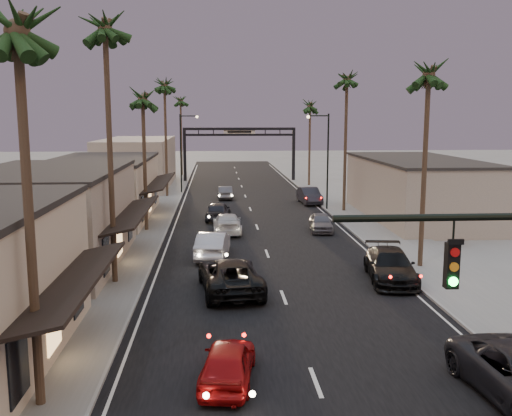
{
  "coord_description": "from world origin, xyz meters",
  "views": [
    {
      "loc": [
        -3.22,
        -7.53,
        8.7
      ],
      "look_at": [
        -0.5,
        31.06,
        2.5
      ],
      "focal_mm": 40.0,
      "sensor_mm": 36.0,
      "label": 1
    }
  ],
  "objects": [
    {
      "name": "palm_rc",
      "position": [
        8.6,
        64.0,
        10.47
      ],
      "size": [
        3.2,
        3.2,
        12.2
      ],
      "color": "#38281C",
      "rests_on": "ground"
    },
    {
      "name": "storefront_mid",
      "position": [
        -13.0,
        26.0,
        2.75
      ],
      "size": [
        8.0,
        14.0,
        5.5
      ],
      "primitive_type": "cube",
      "color": "gray",
      "rests_on": "ground"
    },
    {
      "name": "arch",
      "position": [
        0.0,
        70.0,
        5.53
      ],
      "size": [
        15.2,
        0.4,
        7.27
      ],
      "color": "black",
      "rests_on": "ground"
    },
    {
      "name": "ground",
      "position": [
        0.0,
        40.0,
        0.0
      ],
      "size": [
        200.0,
        200.0,
        0.0
      ],
      "primitive_type": "plane",
      "color": "slate",
      "rests_on": "ground"
    },
    {
      "name": "oncoming_pickup",
      "position": [
        -2.58,
        20.13,
        0.85
      ],
      "size": [
        3.48,
        6.41,
        1.7
      ],
      "primitive_type": "imported",
      "rotation": [
        0.0,
        0.0,
        3.25
      ],
      "color": "black",
      "rests_on": "ground"
    },
    {
      "name": "oncoming_dgrey",
      "position": [
        -3.07,
        40.32,
        0.79
      ],
      "size": [
        2.39,
        4.83,
        1.58
      ],
      "primitive_type": "imported",
      "rotation": [
        0.0,
        0.0,
        3.03
      ],
      "color": "black",
      "rests_on": "ground"
    },
    {
      "name": "oncoming_silver",
      "position": [
        -3.46,
        27.32,
        0.82
      ],
      "size": [
        2.31,
        5.14,
        1.64
      ],
      "primitive_type": "imported",
      "rotation": [
        0.0,
        0.0,
        3.02
      ],
      "color": "#AEAEB3",
      "rests_on": "ground"
    },
    {
      "name": "palm_lc",
      "position": [
        -8.6,
        36.0,
        10.47
      ],
      "size": [
        3.2,
        3.2,
        12.2
      ],
      "color": "#38281C",
      "rests_on": "ground"
    },
    {
      "name": "curbside_black",
      "position": [
        6.03,
        21.47,
        0.83
      ],
      "size": [
        3.05,
        6.0,
        1.67
      ],
      "primitive_type": "imported",
      "rotation": [
        0.0,
        0.0,
        -0.13
      ],
      "color": "black",
      "rests_on": "ground"
    },
    {
      "name": "palm_rb",
      "position": [
        8.6,
        44.0,
        12.42
      ],
      "size": [
        3.2,
        3.2,
        14.2
      ],
      "color": "#38281C",
      "rests_on": "ground"
    },
    {
      "name": "palm_ld",
      "position": [
        -8.6,
        55.0,
        12.42
      ],
      "size": [
        3.2,
        3.2,
        14.2
      ],
      "color": "#38281C",
      "rests_on": "ground"
    },
    {
      "name": "streetlight_right",
      "position": [
        6.92,
        45.0,
        5.33
      ],
      "size": [
        2.13,
        0.3,
        9.0
      ],
      "color": "black",
      "rests_on": "ground"
    },
    {
      "name": "oncoming_white",
      "position": [
        -2.42,
        34.82,
        0.75
      ],
      "size": [
        2.16,
        5.19,
        1.5
      ],
      "primitive_type": "imported",
      "rotation": [
        0.0,
        0.0,
        3.15
      ],
      "color": "#B3B3B3",
      "rests_on": "ground"
    },
    {
      "name": "storefront_far",
      "position": [
        -13.0,
        42.0,
        2.5
      ],
      "size": [
        8.0,
        16.0,
        5.0
      ],
      "primitive_type": "cube",
      "color": "#C8B398",
      "rests_on": "ground"
    },
    {
      "name": "sidewalk_right",
      "position": [
        9.5,
        52.0,
        0.06
      ],
      "size": [
        5.0,
        92.0,
        0.12
      ],
      "primitive_type": "cube",
      "color": "slate",
      "rests_on": "ground"
    },
    {
      "name": "palm_ra",
      "position": [
        8.6,
        24.0,
        11.44
      ],
      "size": [
        3.2,
        3.2,
        13.2
      ],
      "color": "#38281C",
      "rests_on": "ground"
    },
    {
      "name": "oncoming_grey_far",
      "position": [
        -2.26,
        53.12,
        0.68
      ],
      "size": [
        1.51,
        4.17,
        1.37
      ],
      "primitive_type": "imported",
      "rotation": [
        0.0,
        0.0,
        3.16
      ],
      "color": "#48484D",
      "rests_on": "ground"
    },
    {
      "name": "palm_lb",
      "position": [
        -8.6,
        22.0,
        13.39
      ],
      "size": [
        3.2,
        3.2,
        15.2
      ],
      "color": "#38281C",
      "rests_on": "ground"
    },
    {
      "name": "palm_la",
      "position": [
        -8.6,
        9.0,
        11.44
      ],
      "size": [
        3.2,
        3.2,
        13.2
      ],
      "color": "#38281C",
      "rests_on": "ground"
    },
    {
      "name": "palm_far",
      "position": [
        -8.3,
        78.0,
        11.44
      ],
      "size": [
        3.2,
        3.2,
        13.2
      ],
      "color": "#38281C",
      "rests_on": "ground"
    },
    {
      "name": "curbside_far",
      "position": [
        6.2,
        49.08,
        0.82
      ],
      "size": [
        2.07,
        5.07,
        1.64
      ],
      "primitive_type": "imported",
      "rotation": [
        0.0,
        0.0,
        0.07
      ],
      "color": "black",
      "rests_on": "ground"
    },
    {
      "name": "curbside_grey",
      "position": [
        4.78,
        34.98,
        0.7
      ],
      "size": [
        2.01,
        4.22,
        1.39
      ],
      "primitive_type": "imported",
      "rotation": [
        0.0,
        0.0,
        -0.09
      ],
      "color": "#57565C",
      "rests_on": "ground"
    },
    {
      "name": "oncoming_red",
      "position": [
        -2.9,
        10.21,
        0.7
      ],
      "size": [
        2.21,
        4.31,
        1.4
      ],
      "primitive_type": "imported",
      "rotation": [
        0.0,
        0.0,
        3.0
      ],
      "color": "#950A0B",
      "rests_on": "ground"
    },
    {
      "name": "streetlight_left",
      "position": [
        -6.92,
        58.0,
        5.33
      ],
      "size": [
        2.13,
        0.3,
        9.0
      ],
      "color": "black",
      "rests_on": "ground"
    },
    {
      "name": "road",
      "position": [
        0.0,
        45.0,
        0.0
      ],
      "size": [
        14.0,
        120.0,
        0.02
      ],
      "primitive_type": "cube",
      "color": "black",
      "rests_on": "ground"
    },
    {
      "name": "building_right",
      "position": [
        14.0,
        40.0,
        2.5
      ],
      "size": [
        8.0,
        18.0,
        5.0
      ],
      "primitive_type": "cube",
      "color": "gray",
      "rests_on": "ground"
    },
    {
      "name": "sidewalk_left",
      "position": [
        -9.5,
        52.0,
        0.06
      ],
      "size": [
        5.0,
        92.0,
        0.12
      ],
      "primitive_type": "cube",
      "color": "slate",
      "rests_on": "ground"
    },
    {
      "name": "storefront_dist",
      "position": [
        -13.0,
        65.0,
        3.0
      ],
      "size": [
        8.0,
        20.0,
        6.0
      ],
      "primitive_type": "cube",
      "color": "gray",
      "rests_on": "ground"
    }
  ]
}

